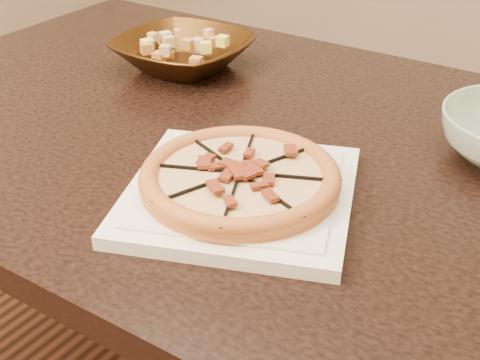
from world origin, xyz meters
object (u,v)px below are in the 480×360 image
at_px(dining_table, 246,190).
at_px(plate, 240,193).
at_px(bronze_bowl, 184,53).
at_px(pizza, 240,177).

height_order(dining_table, plate, plate).
xyz_separation_m(dining_table, bronze_bowl, (-0.24, 0.15, 0.14)).
bearing_deg(dining_table, pizza, -58.25).
height_order(pizza, bronze_bowl, bronze_bowl).
height_order(dining_table, pizza, pizza).
xyz_separation_m(dining_table, pizza, (0.11, -0.17, 0.14)).
relative_size(dining_table, pizza, 5.37).
bearing_deg(plate, dining_table, 121.76).
bearing_deg(pizza, bronze_bowl, 137.17).
bearing_deg(bronze_bowl, plate, -42.83).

